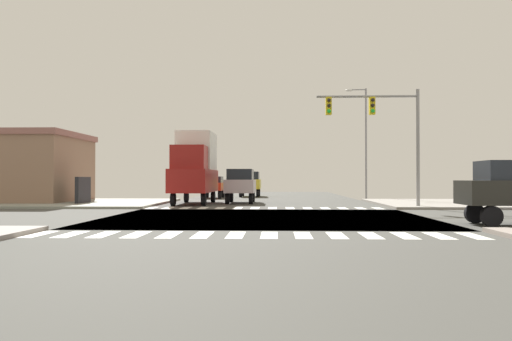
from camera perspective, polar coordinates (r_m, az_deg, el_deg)
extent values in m
cube|color=#43433F|center=(23.24, 1.04, -5.10)|extent=(14.00, 90.00, 0.05)
cube|color=#43433F|center=(23.24, 1.04, -5.10)|extent=(90.00, 12.00, 0.05)
cube|color=gray|center=(37.38, 21.81, -3.30)|extent=(12.00, 12.00, 0.14)
cube|color=gray|center=(37.69, -18.79, -3.29)|extent=(12.00, 12.00, 0.14)
cube|color=silver|center=(17.51, -22.28, -6.32)|extent=(0.50, 2.00, 0.01)
cube|color=silver|center=(17.13, -19.21, -6.47)|extent=(0.50, 2.00, 0.01)
cube|color=silver|center=(16.79, -16.01, -6.59)|extent=(0.50, 2.00, 0.01)
cube|color=silver|center=(16.51, -12.69, -6.71)|extent=(0.50, 2.00, 0.01)
cube|color=silver|center=(16.28, -9.26, -6.80)|extent=(0.50, 2.00, 0.01)
cube|color=silver|center=(16.11, -5.75, -6.86)|extent=(0.50, 2.00, 0.01)
cube|color=silver|center=(16.01, -2.18, -6.91)|extent=(0.50, 2.00, 0.01)
cube|color=silver|center=(15.96, 1.43, -6.93)|extent=(0.50, 2.00, 0.01)
cube|color=silver|center=(15.98, 5.04, -6.92)|extent=(0.50, 2.00, 0.01)
cube|color=silver|center=(16.06, 8.63, -6.88)|extent=(0.50, 2.00, 0.01)
cube|color=silver|center=(16.21, 12.17, -6.82)|extent=(0.50, 2.00, 0.01)
cube|color=silver|center=(16.41, 15.64, -6.73)|extent=(0.50, 2.00, 0.01)
cube|color=silver|center=(16.67, 19.01, -6.62)|extent=(0.50, 2.00, 0.01)
cube|color=silver|center=(16.98, 22.26, -6.50)|extent=(0.50, 2.00, 0.01)
cube|color=silver|center=(31.36, -11.15, -3.94)|extent=(0.50, 2.00, 0.01)
cube|color=silver|center=(31.14, -9.36, -3.97)|extent=(0.50, 2.00, 0.01)
cube|color=silver|center=(30.96, -7.54, -3.99)|extent=(0.50, 2.00, 0.01)
cube|color=silver|center=(30.81, -5.70, -4.01)|extent=(0.50, 2.00, 0.01)
cube|color=silver|center=(30.69, -3.84, -4.02)|extent=(0.50, 2.00, 0.01)
cube|color=silver|center=(30.60, -1.98, -4.03)|extent=(0.50, 2.00, 0.01)
cube|color=silver|center=(30.54, -0.10, -4.04)|extent=(0.50, 2.00, 0.01)
cube|color=silver|center=(30.52, 1.78, -4.04)|extent=(0.50, 2.00, 0.01)
cube|color=silver|center=(30.53, 3.66, -4.04)|extent=(0.50, 2.00, 0.01)
cube|color=silver|center=(30.57, 5.54, -4.03)|extent=(0.50, 2.00, 0.01)
cube|color=silver|center=(30.65, 7.41, -4.02)|extent=(0.50, 2.00, 0.01)
cube|color=silver|center=(30.76, 9.27, -4.01)|extent=(0.50, 2.00, 0.01)
cube|color=silver|center=(30.90, 11.11, -3.99)|extent=(0.50, 2.00, 0.01)
cube|color=silver|center=(31.07, 12.94, -3.96)|extent=(0.50, 2.00, 0.01)
cylinder|color=gray|center=(31.80, 16.96, 2.26)|extent=(0.20, 0.20, 6.82)
cylinder|color=gray|center=(31.50, 11.80, 7.78)|extent=(5.78, 0.14, 0.14)
cube|color=yellow|center=(31.47, 12.32, 6.77)|extent=(0.32, 0.40, 1.00)
sphere|color=black|center=(31.28, 12.40, 7.40)|extent=(0.22, 0.22, 0.22)
sphere|color=black|center=(31.23, 12.40, 6.83)|extent=(0.22, 0.22, 0.22)
sphere|color=green|center=(31.19, 12.40, 6.27)|extent=(0.22, 0.22, 0.22)
cube|color=yellow|center=(31.13, 7.79, 6.85)|extent=(0.32, 0.40, 1.00)
sphere|color=black|center=(30.94, 7.83, 7.48)|extent=(0.22, 0.22, 0.22)
sphere|color=black|center=(30.89, 7.83, 6.91)|extent=(0.22, 0.22, 0.22)
sphere|color=green|center=(30.85, 7.83, 6.34)|extent=(0.22, 0.22, 0.22)
cylinder|color=gray|center=(45.78, 11.71, 2.85)|extent=(0.16, 0.16, 9.31)
cylinder|color=gray|center=(46.19, 10.82, 8.50)|extent=(1.40, 0.10, 0.10)
ellipsoid|color=silver|center=(46.09, 9.95, 8.46)|extent=(0.60, 0.32, 0.20)
cube|color=black|center=(35.76, -18.04, -2.10)|extent=(0.24, 2.20, 1.80)
cylinder|color=black|center=(35.30, -0.55, -3.02)|extent=(0.26, 0.74, 0.74)
cylinder|color=black|center=(35.41, -3.09, -3.01)|extent=(0.26, 0.74, 0.74)
cylinder|color=black|center=(38.42, -0.33, -2.85)|extent=(0.26, 0.74, 0.74)
cylinder|color=black|center=(38.52, -2.67, -2.84)|extent=(0.26, 0.74, 0.74)
cube|color=#BAA9B2|center=(36.88, -1.66, -1.67)|extent=(1.96, 4.60, 0.88)
cube|color=black|center=(36.88, -1.66, -0.43)|extent=(1.69, 3.22, 0.72)
cylinder|color=black|center=(44.78, -3.91, -2.60)|extent=(0.26, 0.68, 0.68)
cylinder|color=black|center=(44.96, -5.74, -2.60)|extent=(0.26, 0.68, 0.68)
cylinder|color=black|center=(47.69, -3.54, -2.50)|extent=(0.26, 0.68, 0.68)
cylinder|color=black|center=(47.85, -5.26, -2.49)|extent=(0.26, 0.68, 0.68)
cube|color=#A12111|center=(46.30, -4.61, -1.72)|extent=(1.80, 4.30, 0.66)
cube|color=black|center=(46.30, -4.61, -0.98)|extent=(1.55, 2.24, 0.54)
cylinder|color=black|center=(20.38, 23.92, -4.51)|extent=(0.74, 0.26, 0.74)
cylinder|color=black|center=(21.84, 22.39, -4.27)|extent=(0.74, 0.26, 0.74)
cylinder|color=black|center=(33.25, -5.62, -3.10)|extent=(0.26, 0.80, 0.80)
cylinder|color=black|center=(33.56, -8.87, -3.07)|extent=(0.26, 0.80, 0.80)
cylinder|color=black|center=(38.10, -4.62, -2.82)|extent=(0.26, 0.80, 0.80)
cylinder|color=black|center=(38.37, -7.47, -2.80)|extent=(0.26, 0.80, 0.80)
cube|color=maroon|center=(35.78, -6.61, -1.11)|extent=(2.40, 7.20, 1.49)
cube|color=white|center=(36.90, -6.35, 2.04)|extent=(2.30, 4.18, 2.56)
cube|color=maroon|center=(33.68, -7.16, 1.41)|extent=(2.11, 2.02, 1.49)
cylinder|color=black|center=(48.54, 0.19, -2.44)|extent=(0.26, 0.74, 0.74)
cylinder|color=black|center=(48.62, -1.66, -2.44)|extent=(0.26, 0.74, 0.74)
cylinder|color=black|center=(51.66, 0.31, -2.34)|extent=(0.26, 0.74, 0.74)
cylinder|color=black|center=(51.74, -1.43, -2.34)|extent=(0.26, 0.74, 0.74)
cube|color=gold|center=(50.12, -0.65, -1.46)|extent=(1.96, 4.60, 0.88)
cube|color=black|center=(50.11, -0.65, -0.55)|extent=(1.69, 3.22, 0.72)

